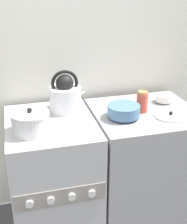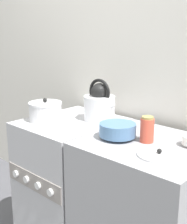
% 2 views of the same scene
% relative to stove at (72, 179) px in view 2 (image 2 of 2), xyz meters
% --- Properties ---
extents(wall_back, '(7.00, 0.06, 2.50)m').
position_rel_stove_xyz_m(wall_back, '(0.00, 0.39, 0.83)').
color(wall_back, silver).
rests_on(wall_back, ground_plane).
extents(stove, '(0.53, 0.66, 0.84)m').
position_rel_stove_xyz_m(stove, '(0.00, 0.00, 0.00)').
color(stove, '#B2B2B7').
rests_on(stove, ground_plane).
extents(counter, '(0.67, 0.62, 0.84)m').
position_rel_stove_xyz_m(counter, '(0.62, -0.01, 0.00)').
color(counter, '#99999E').
rests_on(counter, ground_plane).
extents(kettle, '(0.25, 0.20, 0.27)m').
position_rel_stove_xyz_m(kettle, '(0.12, 0.14, 0.52)').
color(kettle, silver).
rests_on(kettle, stove).
extents(cooking_pot, '(0.21, 0.21, 0.15)m').
position_rel_stove_xyz_m(cooking_pot, '(-0.12, -0.11, 0.48)').
color(cooking_pot, silver).
rests_on(cooking_pot, stove).
extents(enamel_bowl, '(0.20, 0.20, 0.08)m').
position_rel_stove_xyz_m(enamel_bowl, '(0.44, -0.07, 0.47)').
color(enamel_bowl, '#4C729E').
rests_on(enamel_bowl, counter).
extents(storage_jar, '(0.07, 0.07, 0.14)m').
position_rel_stove_xyz_m(storage_jar, '(0.59, -0.01, 0.49)').
color(storage_jar, '#CC4C38').
rests_on(storage_jar, counter).
extents(loose_pot_lid, '(0.21, 0.21, 0.03)m').
position_rel_stove_xyz_m(loose_pot_lid, '(0.74, -0.12, 0.43)').
color(loose_pot_lid, silver).
rests_on(loose_pot_lid, counter).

